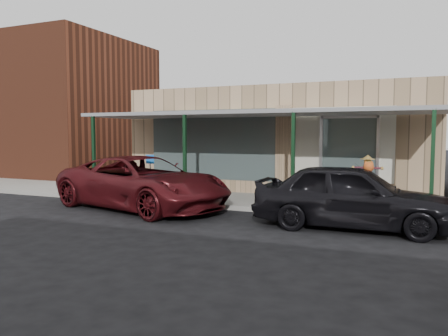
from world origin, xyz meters
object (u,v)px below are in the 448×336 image
at_px(barrel_pumpkin, 386,200).
at_px(handicap_sign, 150,170).
at_px(parked_sedan, 352,196).
at_px(barrel_scarecrow, 367,188).
at_px(car_maroon, 142,183).

height_order(barrel_pumpkin, handicap_sign, handicap_sign).
xyz_separation_m(handicap_sign, parked_sedan, (6.94, -1.61, -0.29)).
xyz_separation_m(barrel_scarecrow, handicap_sign, (-7.05, -1.31, 0.44)).
relative_size(barrel_scarecrow, handicap_sign, 1.05).
height_order(barrel_scarecrow, car_maroon, barrel_scarecrow).
relative_size(handicap_sign, parked_sedan, 0.31).
xyz_separation_m(barrel_pumpkin, handicap_sign, (-7.62, -1.08, 0.73)).
xyz_separation_m(barrel_pumpkin, car_maroon, (-7.12, -2.31, 0.45)).
distance_m(parked_sedan, car_maroon, 6.45).
distance_m(barrel_pumpkin, parked_sedan, 2.81).
xyz_separation_m(parked_sedan, car_maroon, (-6.44, 0.38, 0.01)).
bearing_deg(handicap_sign, parked_sedan, -15.97).
relative_size(barrel_scarecrow, parked_sedan, 0.33).
height_order(parked_sedan, car_maroon, parked_sedan).
distance_m(barrel_pumpkin, car_maroon, 7.50).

